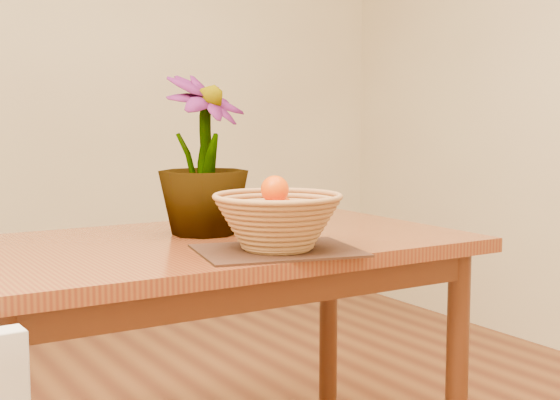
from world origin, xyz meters
TOP-DOWN VIEW (x-y plane):
  - wall_back at (0.00, 2.25)m, footprint 4.00×0.02m
  - table at (0.00, 0.30)m, footprint 1.40×0.80m
  - placemat at (0.06, 0.04)m, footprint 0.45×0.37m
  - wicker_basket at (0.06, 0.04)m, footprint 0.32×0.32m
  - orange_pile at (0.06, 0.04)m, footprint 0.15×0.16m
  - potted_plant at (0.02, 0.39)m, footprint 0.34×0.34m

SIDE VIEW (x-z plane):
  - table at x=0.00m, z-range 0.29..1.04m
  - placemat at x=0.06m, z-range 0.75..0.76m
  - wicker_basket at x=0.06m, z-range 0.75..0.89m
  - orange_pile at x=0.06m, z-range 0.79..0.92m
  - potted_plant at x=0.02m, z-range 0.75..1.20m
  - wall_back at x=0.00m, z-range 0.00..2.70m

